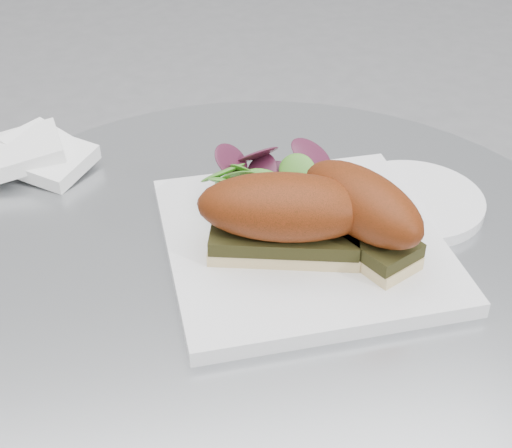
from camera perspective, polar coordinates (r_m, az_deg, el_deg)
The scene contains 7 objects.
table at distance 0.86m, azimuth 0.73°, elevation -15.91°, with size 0.70×0.70×0.73m.
plate at distance 0.70m, azimuth 3.74°, elevation -1.45°, with size 0.26×0.26×0.02m, color white.
sandwich_left at distance 0.65m, azimuth 2.32°, elevation 0.74°, with size 0.17×0.11×0.08m.
sandwich_right at distance 0.66m, azimuth 8.40°, elevation 1.04°, with size 0.12×0.15×0.08m.
salad at distance 0.74m, azimuth 0.62°, elevation 4.03°, with size 0.12×0.12×0.05m, color #4F882C, non-canonical shape.
napkin at distance 0.86m, azimuth -17.10°, elevation 4.76°, with size 0.13×0.13×0.02m, color white, non-canonical shape.
saucer at distance 0.78m, azimuth 12.44°, elevation 1.79°, with size 0.15×0.15×0.01m, color white.
Camera 1 is at (-0.10, -0.52, 1.16)m, focal length 50.00 mm.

